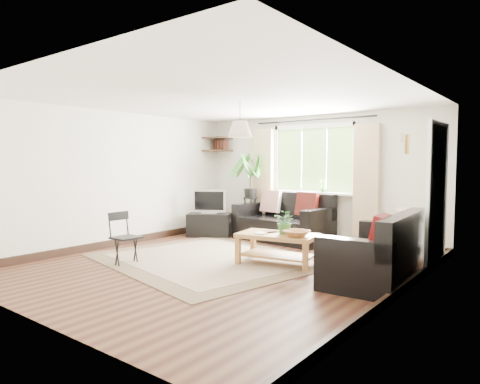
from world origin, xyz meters
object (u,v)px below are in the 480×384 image
Objects in this scene: folding_chair at (126,239)px; palm_stand at (250,194)px; sofa_back at (282,218)px; sofa_right at (375,248)px; coffee_table at (277,249)px; tv_stand at (209,225)px.

palm_stand is at bearing 2.24° from folding_chair.
sofa_right is at bearing -28.35° from sofa_back.
coffee_table is 1.48× the size of folding_chair.
folding_chair reaches higher than tv_stand.
tv_stand is 2.64m from folding_chair.
sofa_back reaches higher than coffee_table.
folding_chair reaches higher than coffee_table.
coffee_table is at bearing -52.12° from folding_chair.
palm_stand is (-3.25, 1.75, 0.43)m from sofa_right.
sofa_back is 2.14× the size of tv_stand.
sofa_back reaches higher than tv_stand.
sofa_back is at bearing -13.59° from folding_chair.
palm_stand is (-0.86, 0.13, 0.41)m from sofa_back.
sofa_right is 1.42m from coffee_table.
sofa_back is at bearing -8.69° from palm_stand.
tv_stand is at bearing -133.84° from palm_stand.
sofa_right is 3.48m from folding_chair.
coffee_table is at bearing -54.31° from sofa_back.
tv_stand is 1.04m from palm_stand.
palm_stand is (-1.84, 1.84, 0.61)m from coffee_table.
folding_chair is at bearing -143.19° from coffee_table.
coffee_table is 0.67× the size of palm_stand.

